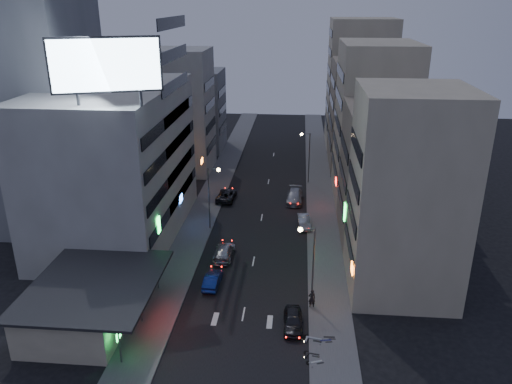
# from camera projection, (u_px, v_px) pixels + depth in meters

# --- Properties ---
(ground) EXTENTS (180.00, 180.00, 0.00)m
(ground) POSITION_uv_depth(u_px,v_px,m) (238.00, 342.00, 42.49)
(ground) COLOR black
(ground) RESTS_ON ground
(sidewalk_left) EXTENTS (4.00, 120.00, 0.12)m
(sidewalk_left) POSITION_uv_depth(u_px,v_px,m) (208.00, 204.00, 70.99)
(sidewalk_left) COLOR #4C4C4F
(sidewalk_left) RESTS_ON ground
(sidewalk_right) EXTENTS (4.00, 120.00, 0.12)m
(sidewalk_right) POSITION_uv_depth(u_px,v_px,m) (321.00, 207.00, 69.68)
(sidewalk_right) COLOR #4C4C4F
(sidewalk_right) RESTS_ON ground
(food_court) EXTENTS (11.00, 13.00, 3.88)m
(food_court) POSITION_uv_depth(u_px,v_px,m) (87.00, 300.00, 44.77)
(food_court) COLOR #BCAE93
(food_court) RESTS_ON ground
(white_building) EXTENTS (14.00, 24.00, 18.00)m
(white_building) POSITION_uv_depth(u_px,v_px,m) (116.00, 164.00, 59.21)
(white_building) COLOR #ABABA6
(white_building) RESTS_ON ground
(grey_tower) EXTENTS (10.00, 14.00, 34.00)m
(grey_tower) POSITION_uv_depth(u_px,v_px,m) (45.00, 91.00, 59.84)
(grey_tower) COLOR gray
(grey_tower) RESTS_ON ground
(shophouse_near) EXTENTS (10.00, 11.00, 20.00)m
(shophouse_near) POSITION_uv_depth(u_px,v_px,m) (407.00, 193.00, 47.40)
(shophouse_near) COLOR #BCAE93
(shophouse_near) RESTS_ON ground
(shophouse_mid) EXTENTS (11.00, 12.00, 16.00)m
(shophouse_mid) POSITION_uv_depth(u_px,v_px,m) (390.00, 174.00, 58.76)
(shophouse_mid) COLOR gray
(shophouse_mid) RESTS_ON ground
(shophouse_far) EXTENTS (10.00, 14.00, 22.00)m
(shophouse_far) POSITION_uv_depth(u_px,v_px,m) (374.00, 123.00, 69.79)
(shophouse_far) COLOR #BCAE93
(shophouse_far) RESTS_ON ground
(far_left_a) EXTENTS (11.00, 10.00, 20.00)m
(far_left_a) POSITION_uv_depth(u_px,v_px,m) (177.00, 111.00, 81.94)
(far_left_a) COLOR #ABABA6
(far_left_a) RESTS_ON ground
(far_left_b) EXTENTS (12.00, 10.00, 15.00)m
(far_left_b) POSITION_uv_depth(u_px,v_px,m) (191.00, 110.00, 94.96)
(far_left_b) COLOR gray
(far_left_b) RESTS_ON ground
(far_right_a) EXTENTS (11.00, 12.00, 18.00)m
(far_right_a) POSITION_uv_depth(u_px,v_px,m) (364.00, 115.00, 84.41)
(far_right_a) COLOR gray
(far_right_a) RESTS_ON ground
(far_right_b) EXTENTS (12.00, 12.00, 24.00)m
(far_right_b) POSITION_uv_depth(u_px,v_px,m) (360.00, 84.00, 96.28)
(far_right_b) COLOR #BCAE93
(far_right_b) RESTS_ON ground
(billboard) EXTENTS (9.52, 3.75, 6.20)m
(billboard) POSITION_uv_depth(u_px,v_px,m) (106.00, 66.00, 44.99)
(billboard) COLOR #595B60
(billboard) RESTS_ON white_building
(street_lamp_right_near) EXTENTS (1.60, 0.44, 8.02)m
(street_lamp_right_near) POSITION_uv_depth(u_px,v_px,m) (309.00, 255.00, 45.64)
(street_lamp_right_near) COLOR #595B60
(street_lamp_right_near) RESTS_ON sidewalk_right
(street_lamp_left) EXTENTS (1.60, 0.44, 8.02)m
(street_lamp_left) POSITION_uv_depth(u_px,v_px,m) (212.00, 189.00, 61.47)
(street_lamp_left) COLOR #595B60
(street_lamp_left) RESTS_ON sidewalk_left
(street_lamp_right_far) EXTENTS (1.60, 0.44, 8.02)m
(street_lamp_right_far) POSITION_uv_depth(u_px,v_px,m) (307.00, 150.00, 77.22)
(street_lamp_right_far) COLOR #595B60
(street_lamp_right_far) RESTS_ON sidewalk_right
(parked_car_right_near) EXTENTS (1.85, 4.29, 1.44)m
(parked_car_right_near) POSITION_uv_depth(u_px,v_px,m) (293.00, 321.00, 44.06)
(parked_car_right_near) COLOR black
(parked_car_right_near) RESTS_ON ground
(parked_car_right_mid) EXTENTS (1.86, 4.29, 1.37)m
(parked_car_right_mid) POSITION_uv_depth(u_px,v_px,m) (304.00, 222.00, 63.75)
(parked_car_right_mid) COLOR #ADB2B6
(parked_car_right_mid) RESTS_ON ground
(parked_car_left) EXTENTS (2.69, 5.37, 1.46)m
(parked_car_left) POSITION_uv_depth(u_px,v_px,m) (226.00, 195.00, 72.28)
(parked_car_left) COLOR #232328
(parked_car_left) RESTS_ON ground
(parked_car_right_far) EXTENTS (2.44, 5.62, 1.61)m
(parked_car_right_far) POSITION_uv_depth(u_px,v_px,m) (295.00, 196.00, 71.59)
(parked_car_right_far) COLOR gray
(parked_car_right_far) RESTS_ON ground
(road_car_blue) EXTENTS (1.61, 4.16, 1.35)m
(road_car_blue) POSITION_uv_depth(u_px,v_px,m) (213.00, 280.00, 50.58)
(road_car_blue) COLOR navy
(road_car_blue) RESTS_ON ground
(road_car_silver) EXTENTS (2.18, 5.09, 1.46)m
(road_car_silver) POSITION_uv_depth(u_px,v_px,m) (224.00, 252.00, 56.10)
(road_car_silver) COLOR #ACAFB4
(road_car_silver) RESTS_ON ground
(person) EXTENTS (0.72, 0.52, 1.85)m
(person) POSITION_uv_depth(u_px,v_px,m) (312.00, 298.00, 46.77)
(person) COLOR black
(person) RESTS_ON sidewalk_right
(scooter_black_a) EXTENTS (0.84, 1.74, 1.02)m
(scooter_black_a) POSITION_uv_depth(u_px,v_px,m) (320.00, 349.00, 40.62)
(scooter_black_a) COLOR black
(scooter_black_a) RESTS_ON sidewalk_right
(scooter_silver_a) EXTENTS (1.09, 1.75, 1.01)m
(scooter_silver_a) POSITION_uv_depth(u_px,v_px,m) (322.00, 354.00, 40.01)
(scooter_silver_a) COLOR #B1B6B9
(scooter_silver_a) RESTS_ON sidewalk_right
(scooter_blue) EXTENTS (0.82, 1.71, 1.00)m
(scooter_blue) POSITION_uv_depth(u_px,v_px,m) (331.00, 334.00, 42.43)
(scooter_blue) COLOR navy
(scooter_blue) RESTS_ON sidewalk_right
(scooter_black_b) EXTENTS (0.64, 1.66, 1.00)m
(scooter_black_b) POSITION_uv_depth(u_px,v_px,m) (335.00, 332.00, 42.78)
(scooter_black_b) COLOR black
(scooter_black_b) RESTS_ON sidewalk_right
(scooter_silver_b) EXTENTS (1.07, 2.10, 1.23)m
(scooter_silver_b) POSITION_uv_depth(u_px,v_px,m) (322.00, 333.00, 42.42)
(scooter_silver_b) COLOR #9A9CA2
(scooter_silver_b) RESTS_ON sidewalk_right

